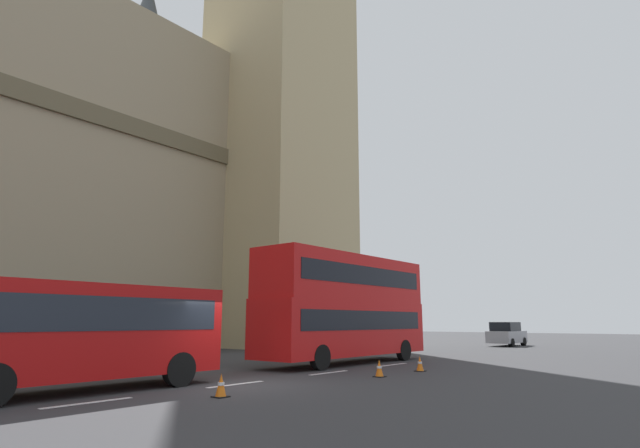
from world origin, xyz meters
name	(u,v)px	position (x,y,z in m)	size (l,w,h in m)	color
ground_plane	(231,385)	(0.00, 0.00, 0.00)	(160.00, 160.00, 0.00)	#333335
lane_centre_marking	(172,392)	(-2.10, 0.00, 0.01)	(25.20, 0.16, 0.01)	silver
double_decker_bus	(346,304)	(8.62, 2.00, 2.71)	(10.23, 2.54, 4.90)	red
sedan_lead	(507,334)	(30.42, 2.21, 0.91)	(4.40, 1.86, 1.85)	gray
traffic_cone_west	(221,386)	(-1.84, -1.72, 0.28)	(0.36, 0.36, 0.58)	black
traffic_cone_middle	(379,369)	(4.76, -2.26, 0.28)	(0.36, 0.36, 0.58)	black
traffic_cone_east	(420,364)	(7.44, -2.40, 0.28)	(0.36, 0.36, 0.58)	black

